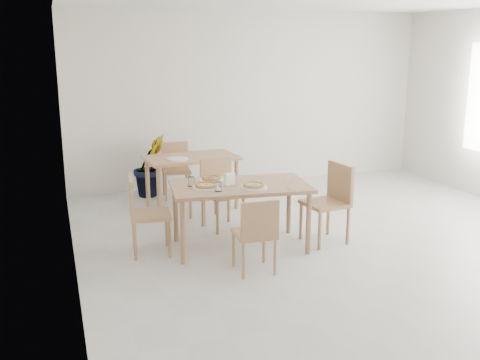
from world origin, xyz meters
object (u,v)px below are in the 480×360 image
object	(u,v)px
chair_west	(143,210)
napkin_holder	(230,180)
plate_mushroom	(254,187)
tumbler_b	(191,181)
chair_back_n	(176,166)
plate_pepperoni	(211,180)
pizza_mushroom	(254,185)
pizza_pepperoni	(211,178)
second_table	(191,163)
main_table	(240,191)
chair_south	(257,231)
chair_north	(220,188)
chair_back_s	(212,184)
potted_plant	(150,165)
chair_east	(331,197)
pizza_margherita	(206,185)
tumbler_a	(218,187)
plate_empty	(177,159)
plate_margherita	(206,187)

from	to	relation	value
chair_west	napkin_holder	size ratio (longest dim) A/B	6.11
plate_mushroom	tumbler_b	bearing A→B (deg)	154.18
chair_back_n	plate_pepperoni	bearing A→B (deg)	-85.18
plate_pepperoni	pizza_mushroom	world-z (taller)	pizza_mushroom
pizza_pepperoni	second_table	world-z (taller)	pizza_pepperoni
main_table	tumbler_b	xyz separation A→B (m)	(-0.54, 0.11, 0.13)
pizza_mushroom	pizza_pepperoni	size ratio (longest dim) A/B	1.39
chair_south	chair_west	xyz separation A→B (m)	(-1.00, 0.93, 0.05)
chair_south	plate_mushroom	bearing A→B (deg)	-106.01
chair_north	pizza_pepperoni	size ratio (longest dim) A/B	3.89
chair_back_s	potted_plant	world-z (taller)	potted_plant
main_table	tumbler_b	size ratio (longest dim) A/B	15.74
tumbler_b	napkin_holder	distance (m)	0.43
chair_back_s	potted_plant	xyz separation A→B (m)	(-0.55, 1.55, -0.04)
plate_pepperoni	pizza_mushroom	distance (m)	0.59
second_table	chair_back_n	size ratio (longest dim) A/B	1.61
plate_pepperoni	tumbler_b	size ratio (longest dim) A/B	2.80
plate_pepperoni	chair_east	bearing A→B (deg)	-16.93
chair_south	napkin_holder	size ratio (longest dim) A/B	5.51
chair_south	pizza_margherita	world-z (taller)	same
chair_north	pizza_pepperoni	xyz separation A→B (m)	(-0.27, -0.54, 0.28)
main_table	second_table	distance (m)	1.72
plate_mushroom	tumbler_a	world-z (taller)	tumbler_a
chair_east	chair_north	bearing A→B (deg)	-138.89
main_table	potted_plant	distance (m)	2.63
chair_south	chair_back_n	bearing A→B (deg)	-86.18
chair_west	napkin_holder	world-z (taller)	napkin_holder
chair_north	tumbler_a	size ratio (longest dim) A/B	8.41
chair_south	chair_west	distance (m)	1.36
chair_west	pizza_mushroom	world-z (taller)	chair_west
plate_mushroom	tumbler_a	xyz separation A→B (m)	(-0.41, -0.01, 0.04)
chair_north	pizza_margherita	xyz separation A→B (m)	(-0.41, -0.84, 0.27)
chair_west	chair_back_n	distance (m)	2.40
chair_south	pizza_margherita	xyz separation A→B (m)	(-0.32, 0.75, 0.32)
plate_mushroom	pizza_pepperoni	world-z (taller)	pizza_pepperoni
pizza_margherita	plate_empty	distance (m)	1.60
chair_west	potted_plant	distance (m)	2.45
chair_south	chair_west	size ratio (longest dim) A/B	0.90
plate_margherita	plate_empty	size ratio (longest dim) A/B	1.07
chair_back_n	potted_plant	distance (m)	0.40
pizza_margherita	tumbler_a	world-z (taller)	tumbler_a
napkin_holder	chair_back_s	distance (m)	1.07
pizza_mushroom	plate_mushroom	bearing A→B (deg)	0.00
tumbler_b	chair_west	bearing A→B (deg)	176.00
pizza_pepperoni	plate_empty	size ratio (longest dim) A/B	0.78
plate_pepperoni	chair_back_s	xyz separation A→B (m)	(0.21, 0.73, -0.25)
plate_empty	chair_back_n	bearing A→B (deg)	79.83
plate_margherita	tumbler_b	distance (m)	0.20
tumbler_a	second_table	world-z (taller)	tumbler_a
chair_north	plate_empty	world-z (taller)	chair_north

